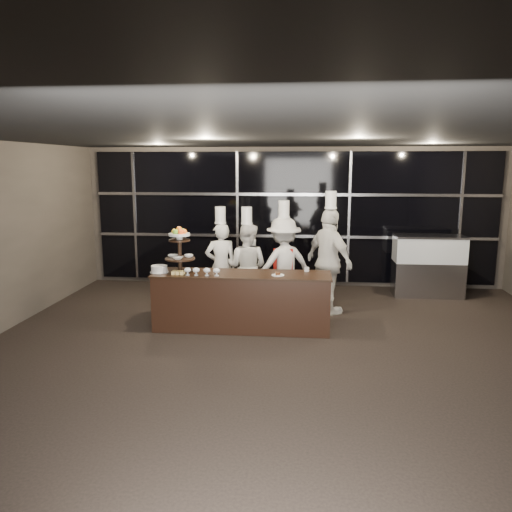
# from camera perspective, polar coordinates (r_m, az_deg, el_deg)

# --- Properties ---
(room) EXTENTS (10.00, 10.00, 10.00)m
(room) POSITION_cam_1_polar(r_m,az_deg,el_deg) (5.95, 3.05, -0.58)
(room) COLOR black
(room) RESTS_ON ground
(window_wall) EXTENTS (8.60, 0.10, 2.80)m
(window_wall) POSITION_cam_1_polar(r_m,az_deg,el_deg) (10.83, 4.21, 4.42)
(window_wall) COLOR black
(window_wall) RESTS_ON ground
(buffet_counter) EXTENTS (2.84, 0.74, 0.92)m
(buffet_counter) POSITION_cam_1_polar(r_m,az_deg,el_deg) (8.08, -1.62, -5.14)
(buffet_counter) COLOR black
(buffet_counter) RESTS_ON ground
(display_stand) EXTENTS (0.48, 0.48, 0.74)m
(display_stand) POSITION_cam_1_polar(r_m,az_deg,el_deg) (8.07, -8.72, 1.08)
(display_stand) COLOR black
(display_stand) RESTS_ON buffet_counter
(compotes) EXTENTS (0.57, 0.11, 0.12)m
(compotes) POSITION_cam_1_polar(r_m,az_deg,el_deg) (7.83, -6.22, -1.65)
(compotes) COLOR silver
(compotes) RESTS_ON buffet_counter
(layer_cake) EXTENTS (0.30, 0.30, 0.11)m
(layer_cake) POSITION_cam_1_polar(r_m,az_deg,el_deg) (8.18, -11.00, -1.47)
(layer_cake) COLOR white
(layer_cake) RESTS_ON buffet_counter
(pastry_squares) EXTENTS (0.20, 0.13, 0.05)m
(pastry_squares) POSITION_cam_1_polar(r_m,az_deg,el_deg) (7.99, -8.88, -1.88)
(pastry_squares) COLOR #FFDD7C
(pastry_squares) RESTS_ON buffet_counter
(small_plate) EXTENTS (0.20, 0.20, 0.05)m
(small_plate) POSITION_cam_1_polar(r_m,az_deg,el_deg) (7.81, 2.52, -2.13)
(small_plate) COLOR white
(small_plate) RESTS_ON buffet_counter
(chef_cup) EXTENTS (0.08, 0.08, 0.07)m
(chef_cup) POSITION_cam_1_polar(r_m,az_deg,el_deg) (8.14, 5.82, -1.52)
(chef_cup) COLOR white
(chef_cup) RESTS_ON buffet_counter
(display_case) EXTENTS (1.38, 0.60, 1.24)m
(display_case) POSITION_cam_1_polar(r_m,az_deg,el_deg) (10.62, 19.09, -0.71)
(display_case) COLOR #A5A5AA
(display_case) RESTS_ON ground
(chef_a) EXTENTS (0.66, 0.53, 1.89)m
(chef_a) POSITION_cam_1_polar(r_m,az_deg,el_deg) (9.18, -4.02, -0.95)
(chef_a) COLOR white
(chef_a) RESTS_ON ground
(chef_b) EXTENTS (0.89, 0.76, 1.89)m
(chef_b) POSITION_cam_1_polar(r_m,az_deg,el_deg) (9.07, -1.04, -1.17)
(chef_b) COLOR white
(chef_b) RESTS_ON ground
(chef_c) EXTENTS (1.28, 1.08, 2.01)m
(chef_c) POSITION_cam_1_polar(r_m,az_deg,el_deg) (8.92, 3.15, -1.00)
(chef_c) COLOR silver
(chef_c) RESTS_ON ground
(chef_d) EXTENTS (1.04, 1.15, 2.18)m
(chef_d) POSITION_cam_1_polar(r_m,az_deg,el_deg) (8.89, 8.36, -0.56)
(chef_d) COLOR white
(chef_d) RESTS_ON ground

